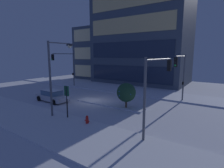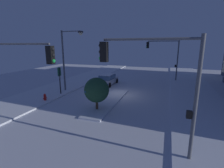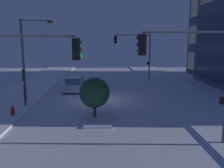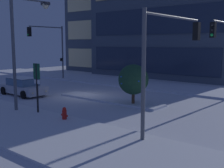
{
  "view_description": "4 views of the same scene",
  "coord_description": "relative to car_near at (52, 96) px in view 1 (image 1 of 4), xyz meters",
  "views": [
    {
      "loc": [
        14.43,
        -17.01,
        5.91
      ],
      "look_at": [
        2.35,
        1.03,
        2.33
      ],
      "focal_mm": 27.98,
      "sensor_mm": 36.0,
      "label": 1
    },
    {
      "loc": [
        17.69,
        5.15,
        5.51
      ],
      "look_at": [
        3.77,
        0.45,
        2.11
      ],
      "focal_mm": 26.71,
      "sensor_mm": 36.0,
      "label": 2
    },
    {
      "loc": [
        20.71,
        0.19,
        5.37
      ],
      "look_at": [
        2.05,
        0.9,
        1.86
      ],
      "focal_mm": 36.59,
      "sensor_mm": 36.0,
      "label": 3
    },
    {
      "loc": [
        16.6,
        -16.69,
        4.32
      ],
      "look_at": [
        3.3,
        -0.42,
        1.35
      ],
      "focal_mm": 45.88,
      "sensor_mm": 36.0,
      "label": 4
    }
  ],
  "objects": [
    {
      "name": "parking_info_sign",
      "position": [
        6.51,
        -3.28,
        1.3
      ],
      "size": [
        0.55,
        0.12,
        3.14
      ],
      "rotation": [
        0.0,
        0.0,
        1.61
      ],
      "color": "black",
      "rests_on": "ground"
    },
    {
      "name": "traffic_light_corner_far_right",
      "position": [
        14.06,
        7.61,
        3.43
      ],
      "size": [
        0.32,
        4.78,
        6.0
      ],
      "rotation": [
        0.0,
        0.0,
        -1.57
      ],
      "color": "#565960",
      "rests_on": "ground"
    },
    {
      "name": "fire_hydrant",
      "position": [
        9.02,
        -3.35,
        -0.31
      ],
      "size": [
        0.48,
        0.26,
        0.83
      ],
      "color": "red",
      "rests_on": "ground"
    },
    {
      "name": "curb_strip_far",
      "position": [
        4.31,
        11.25,
        -0.64
      ],
      "size": [
        52.0,
        5.2,
        0.14
      ],
      "primitive_type": "cube",
      "color": "silver",
      "rests_on": "ground"
    },
    {
      "name": "decorated_tree_median",
      "position": [
        9.54,
        2.57,
        1.12
      ],
      "size": [
        2.12,
        2.13,
        2.9
      ],
      "color": "#473323",
      "rests_on": "ground"
    },
    {
      "name": "traffic_light_corner_far_left",
      "position": [
        -5.75,
        7.58,
        3.68
      ],
      "size": [
        0.32,
        4.99,
        6.38
      ],
      "rotation": [
        0.0,
        0.0,
        -1.57
      ],
      "color": "#565960",
      "rests_on": "ground"
    },
    {
      "name": "car_near",
      "position": [
        0.0,
        0.0,
        0.0
      ],
      "size": [
        4.8,
        2.16,
        1.49
      ],
      "rotation": [
        0.0,
        0.0,
        -0.03
      ],
      "color": "#B7B7C1",
      "rests_on": "ground"
    },
    {
      "name": "traffic_light_corner_near_right",
      "position": [
        14.27,
        -1.07,
        3.43
      ],
      "size": [
        0.32,
        5.77,
        5.8
      ],
      "rotation": [
        0.0,
        0.0,
        1.57
      ],
      "color": "#565960",
      "rests_on": "ground"
    },
    {
      "name": "median_strip",
      "position": [
        7.12,
        2.81,
        -0.64
      ],
      "size": [
        9.0,
        1.8,
        0.14
      ],
      "primitive_type": "cube",
      "color": "silver",
      "rests_on": "ground"
    },
    {
      "name": "office_tower_secondary",
      "position": [
        -6.91,
        23.86,
        5.67
      ],
      "size": [
        15.56,
        12.09,
        12.77
      ],
      "color": "#424C5B",
      "rests_on": "ground"
    },
    {
      "name": "street_lamp_arched",
      "position": [
        4.92,
        -2.98,
        4.03
      ],
      "size": [
        0.56,
        2.83,
        7.22
      ],
      "rotation": [
        0.0,
        0.0,
        1.54
      ],
      "color": "#565960",
      "rests_on": "ground"
    },
    {
      "name": "curb_strip_near",
      "position": [
        4.31,
        -5.25,
        -0.64
      ],
      "size": [
        52.0,
        5.2,
        0.14
      ],
      "primitive_type": "cube",
      "color": "silver",
      "rests_on": "ground"
    },
    {
      "name": "office_tower_main",
      "position": [
        2.31,
        22.34,
        13.23
      ],
      "size": [
        19.43,
        12.21,
        27.88
      ],
      "color": "#424C5B",
      "rests_on": "ground"
    },
    {
      "name": "ground",
      "position": [
        4.31,
        3.0,
        -0.71
      ],
      "size": [
        52.0,
        52.0,
        0.0
      ],
      "primitive_type": "plane",
      "color": "silver"
    }
  ]
}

